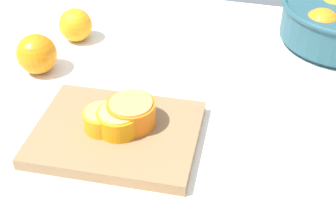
# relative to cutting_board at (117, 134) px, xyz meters

# --- Properties ---
(ground_plane) EXTENTS (1.24, 1.07, 0.03)m
(ground_plane) POSITION_rel_cutting_board_xyz_m (0.10, 0.07, -0.03)
(ground_plane) COLOR white
(cutting_board) EXTENTS (0.29, 0.23, 0.02)m
(cutting_board) POSITION_rel_cutting_board_xyz_m (0.00, 0.00, 0.00)
(cutting_board) COLOR olive
(cutting_board) RESTS_ON ground_plane
(orange_half_0) EXTENTS (0.08, 0.08, 0.04)m
(orange_half_0) POSITION_rel_cutting_board_xyz_m (0.01, -0.00, 0.03)
(orange_half_0) COLOR orange
(orange_half_0) RESTS_ON cutting_board
(orange_half_1) EXTENTS (0.07, 0.07, 0.04)m
(orange_half_1) POSITION_rel_cutting_board_xyz_m (-0.02, -0.00, 0.03)
(orange_half_1) COLOR orange
(orange_half_1) RESTS_ON cutting_board
(orange_half_2) EXTENTS (0.09, 0.09, 0.05)m
(orange_half_2) POSITION_rel_cutting_board_xyz_m (0.02, 0.02, 0.03)
(orange_half_2) COLOR orange
(orange_half_2) RESTS_ON cutting_board
(loose_orange_0) EXTENTS (0.08, 0.08, 0.08)m
(loose_orange_0) POSITION_rel_cutting_board_xyz_m (-0.21, 0.31, 0.03)
(loose_orange_0) COLOR orange
(loose_orange_0) RESTS_ON ground_plane
(loose_orange_3) EXTENTS (0.08, 0.08, 0.08)m
(loose_orange_3) POSITION_rel_cutting_board_xyz_m (-0.23, 0.16, 0.03)
(loose_orange_3) COLOR orange
(loose_orange_3) RESTS_ON ground_plane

